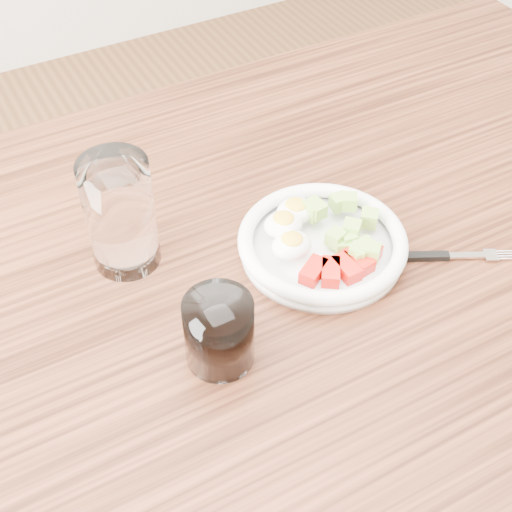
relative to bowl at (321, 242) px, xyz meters
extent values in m
cube|color=brown|center=(0.57, 0.35, -0.42)|extent=(0.07, 0.07, 0.73)
cube|color=brown|center=(-0.08, 0.00, -0.04)|extent=(1.50, 0.90, 0.04)
cylinder|color=white|center=(0.00, 0.00, -0.01)|extent=(0.20, 0.20, 0.01)
torus|color=white|center=(0.00, 0.00, 0.00)|extent=(0.21, 0.21, 0.02)
cube|color=red|center=(-0.04, -0.04, 0.00)|extent=(0.04, 0.04, 0.02)
cube|color=red|center=(-0.02, -0.05, 0.00)|extent=(0.04, 0.04, 0.02)
cube|color=red|center=(0.00, -0.05, 0.00)|extent=(0.02, 0.04, 0.02)
cube|color=red|center=(0.02, -0.05, 0.00)|extent=(0.03, 0.04, 0.02)
cube|color=red|center=(0.04, -0.04, 0.00)|extent=(0.04, 0.04, 0.02)
ellipsoid|color=white|center=(-0.03, 0.04, 0.01)|extent=(0.05, 0.04, 0.03)
ellipsoid|color=yellow|center=(-0.03, 0.04, 0.02)|extent=(0.03, 0.03, 0.01)
ellipsoid|color=white|center=(-0.01, 0.05, 0.01)|extent=(0.05, 0.04, 0.03)
ellipsoid|color=yellow|center=(-0.01, 0.05, 0.02)|extent=(0.03, 0.03, 0.01)
ellipsoid|color=white|center=(-0.04, 0.00, 0.01)|extent=(0.05, 0.04, 0.03)
ellipsoid|color=yellow|center=(-0.04, 0.00, 0.02)|extent=(0.03, 0.03, 0.01)
cube|color=#A2D351|center=(0.05, 0.04, 0.01)|extent=(0.02, 0.02, 0.02)
cube|color=#A2D351|center=(0.03, -0.02, 0.00)|extent=(0.02, 0.02, 0.02)
cube|color=#A2D351|center=(0.02, -0.05, 0.01)|extent=(0.02, 0.02, 0.02)
cube|color=#A2D351|center=(0.02, -0.04, 0.01)|extent=(0.03, 0.03, 0.02)
cube|color=#A2D351|center=(0.01, 0.04, 0.02)|extent=(0.03, 0.03, 0.02)
cube|color=#A2D351|center=(0.04, -0.05, 0.01)|extent=(0.03, 0.03, 0.02)
cube|color=#A2D351|center=(0.03, -0.02, 0.01)|extent=(0.02, 0.02, 0.02)
cube|color=#A2D351|center=(0.01, -0.01, 0.01)|extent=(0.03, 0.03, 0.02)
cube|color=#A2D351|center=(0.04, -0.04, 0.01)|extent=(0.02, 0.02, 0.02)
cube|color=#A2D351|center=(0.07, 0.00, 0.01)|extent=(0.03, 0.03, 0.02)
cube|color=#A2D351|center=(0.02, -0.02, 0.00)|extent=(0.02, 0.02, 0.02)
cube|color=#A2D351|center=(0.06, 0.03, 0.02)|extent=(0.03, 0.03, 0.02)
cube|color=#A2D351|center=(0.01, 0.03, 0.02)|extent=(0.02, 0.02, 0.02)
cube|color=#A2D351|center=(0.04, -0.01, 0.01)|extent=(0.03, 0.03, 0.02)
cube|color=black|center=(0.10, -0.07, -0.01)|extent=(0.08, 0.05, 0.01)
cube|color=silver|center=(0.16, -0.10, -0.01)|extent=(0.05, 0.03, 0.00)
cube|color=silver|center=(0.18, -0.11, -0.01)|extent=(0.02, 0.02, 0.00)
cylinder|color=silver|center=(0.20, -0.13, -0.02)|extent=(0.03, 0.02, 0.00)
cylinder|color=silver|center=(0.20, -0.12, -0.02)|extent=(0.03, 0.02, 0.00)
cylinder|color=silver|center=(0.20, -0.12, -0.02)|extent=(0.03, 0.02, 0.00)
cylinder|color=silver|center=(0.21, -0.11, -0.02)|extent=(0.03, 0.02, 0.00)
cylinder|color=white|center=(-0.22, 0.11, 0.05)|extent=(0.08, 0.08, 0.15)
cylinder|color=white|center=(-0.18, -0.08, 0.02)|extent=(0.08, 0.08, 0.09)
cylinder|color=black|center=(-0.18, -0.08, 0.02)|extent=(0.07, 0.07, 0.07)
camera|label=1|loc=(-0.37, -0.52, 0.62)|focal=50.00mm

